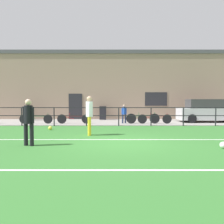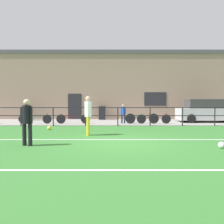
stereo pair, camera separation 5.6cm
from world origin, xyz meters
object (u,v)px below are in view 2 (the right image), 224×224
(trash_bin_1, at_px, (27,113))
(trash_bin_0, at_px, (102,113))
(parked_car_red, at_px, (207,111))
(bicycle_parked_1, at_px, (154,119))
(soccer_ball_match, at_px, (222,145))
(soccer_ball_spare, at_px, (49,128))
(player_striker, at_px, (88,113))
(spectator_child, at_px, (123,113))
(player_goalkeeper, at_px, (27,119))
(bicycle_parked_4, at_px, (142,118))
(bicycle_parked_3, at_px, (35,119))
(bicycle_parked_2, at_px, (73,119))

(trash_bin_1, bearing_deg, trash_bin_0, 5.20)
(parked_car_red, xyz_separation_m, bicycle_parked_1, (-4.02, -1.22, -0.45))
(soccer_ball_match, relative_size, soccer_ball_spare, 1.02)
(player_striker, distance_m, bicycle_parked_1, 6.53)
(player_striker, xyz_separation_m, parked_car_red, (7.90, 6.43, -0.22))
(spectator_child, height_order, bicycle_parked_1, spectator_child)
(player_goalkeeper, relative_size, bicycle_parked_1, 0.73)
(spectator_child, xyz_separation_m, trash_bin_0, (-1.55, 3.03, -0.18))
(player_striker, xyz_separation_m, trash_bin_0, (0.30, 8.49, -0.46))
(soccer_ball_match, relative_size, bicycle_parked_4, 0.10)
(player_goalkeeper, relative_size, trash_bin_1, 1.54)
(parked_car_red, relative_size, bicycle_parked_3, 1.93)
(trash_bin_0, distance_m, trash_bin_1, 5.85)
(soccer_ball_spare, relative_size, bicycle_parked_4, 0.10)
(parked_car_red, bearing_deg, player_striker, -140.87)
(parked_car_red, relative_size, trash_bin_0, 4.04)
(player_goalkeeper, xyz_separation_m, spectator_child, (3.76, 8.00, -0.20))
(player_goalkeeper, xyz_separation_m, soccer_ball_match, (6.66, -0.48, -0.83))
(bicycle_parked_3, xyz_separation_m, trash_bin_1, (-1.47, 2.75, 0.22))
(player_striker, distance_m, trash_bin_1, 9.70)
(trash_bin_0, bearing_deg, trash_bin_1, -174.80)
(soccer_ball_match, distance_m, bicycle_parked_2, 10.34)
(soccer_ball_match, height_order, soccer_ball_spare, soccer_ball_match)
(bicycle_parked_1, height_order, bicycle_parked_2, same)
(player_goalkeeper, relative_size, soccer_ball_spare, 7.62)
(trash_bin_0, bearing_deg, soccer_ball_spare, -111.42)
(bicycle_parked_1, relative_size, trash_bin_0, 2.14)
(bicycle_parked_4, relative_size, trash_bin_1, 2.08)
(soccer_ball_match, relative_size, bicycle_parked_2, 0.10)
(bicycle_parked_1, relative_size, bicycle_parked_4, 1.02)
(spectator_child, relative_size, bicycle_parked_2, 0.56)
(spectator_child, distance_m, parked_car_red, 6.13)
(trash_bin_0, bearing_deg, bicycle_parked_4, -49.58)
(bicycle_parked_1, xyz_separation_m, bicycle_parked_2, (-5.38, -0.00, 0.00))
(bicycle_parked_2, height_order, trash_bin_1, trash_bin_1)
(player_goalkeeper, xyz_separation_m, soccer_ball_spare, (-0.37, 4.47, -0.83))
(bicycle_parked_2, bearing_deg, parked_car_red, 7.37)
(soccer_ball_match, relative_size, bicycle_parked_1, 0.10)
(parked_car_red, distance_m, bicycle_parked_4, 4.98)
(bicycle_parked_1, bearing_deg, spectator_child, 172.97)
(bicycle_parked_4, bearing_deg, bicycle_parked_1, 0.00)
(soccer_ball_spare, relative_size, trash_bin_1, 0.20)
(bicycle_parked_2, distance_m, trash_bin_0, 3.75)
(bicycle_parked_2, bearing_deg, bicycle_parked_1, 0.00)
(trash_bin_1, bearing_deg, bicycle_parked_2, -34.37)
(soccer_ball_match, bearing_deg, player_goalkeeper, 175.88)
(player_striker, height_order, parked_car_red, player_striker)
(player_goalkeeper, distance_m, bicycle_parked_1, 9.69)
(player_goalkeeper, height_order, player_striker, player_striker)
(player_striker, xyz_separation_m, soccer_ball_match, (4.75, -3.02, -0.90))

